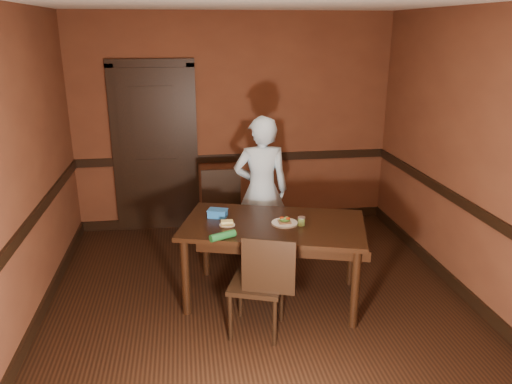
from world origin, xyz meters
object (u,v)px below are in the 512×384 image
object	(u,v)px
chair_far	(223,215)
person	(261,191)
dining_table	(273,261)
chair_near	(257,282)
food_tub	(218,213)
cheese_saucer	(227,224)
sauce_jar	(301,221)
sandwich_plate	(285,222)

from	to	relation	value
chair_far	person	xyz separation A→B (m)	(0.41, -0.19, 0.34)
dining_table	chair_far	bearing A→B (deg)	126.82
person	chair_near	bearing A→B (deg)	80.53
person	food_tub	bearing A→B (deg)	51.13
chair_near	cheese_saucer	xyz separation A→B (m)	(-0.20, 0.52, 0.33)
sauce_jar	cheese_saucer	xyz separation A→B (m)	(-0.67, 0.09, -0.02)
food_tub	cheese_saucer	bearing A→B (deg)	-53.42
chair_near	cheese_saucer	size ratio (longest dim) A/B	6.41
dining_table	cheese_saucer	xyz separation A→B (m)	(-0.43, 0.01, 0.41)
chair_far	food_tub	bearing A→B (deg)	-98.03
sandwich_plate	chair_near	bearing A→B (deg)	-124.44
sandwich_plate	sauce_jar	size ratio (longest dim) A/B	3.04
chair_far	chair_near	size ratio (longest dim) A/B	1.04
sandwich_plate	cheese_saucer	xyz separation A→B (m)	(-0.53, 0.04, 0.00)
chair_near	chair_far	bearing A→B (deg)	-64.67
chair_near	sandwich_plate	size ratio (longest dim) A/B	3.84
chair_far	chair_near	distance (m)	1.57
chair_far	sandwich_plate	size ratio (longest dim) A/B	3.98
cheese_saucer	food_tub	distance (m)	0.24
chair_far	sauce_jar	bearing A→B (deg)	-60.97
dining_table	sauce_jar	xyz separation A→B (m)	(0.24, -0.08, 0.43)
dining_table	food_tub	world-z (taller)	food_tub
sandwich_plate	sauce_jar	world-z (taller)	sauce_jar
chair_far	person	world-z (taller)	person
sandwich_plate	sauce_jar	xyz separation A→B (m)	(0.15, -0.05, 0.02)
cheese_saucer	food_tub	world-z (taller)	food_tub
chair_near	food_tub	world-z (taller)	chair_near
dining_table	sandwich_plate	size ratio (longest dim) A/B	6.86
chair_far	food_tub	world-z (taller)	chair_far
chair_far	sandwich_plate	distance (m)	1.22
dining_table	food_tub	bearing A→B (deg)	171.49
sandwich_plate	chair_far	bearing A→B (deg)	114.19
person	sandwich_plate	bearing A→B (deg)	95.99
sauce_jar	cheese_saucer	size ratio (longest dim) A/B	0.55
person	cheese_saucer	bearing A→B (deg)	63.04
dining_table	person	bearing A→B (deg)	105.18
chair_near	sandwich_plate	distance (m)	0.67
sauce_jar	cheese_saucer	distance (m)	0.68
dining_table	person	world-z (taller)	person
chair_far	cheese_saucer	size ratio (longest dim) A/B	6.65
dining_table	chair_near	size ratio (longest dim) A/B	1.79
sandwich_plate	sauce_jar	distance (m)	0.16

